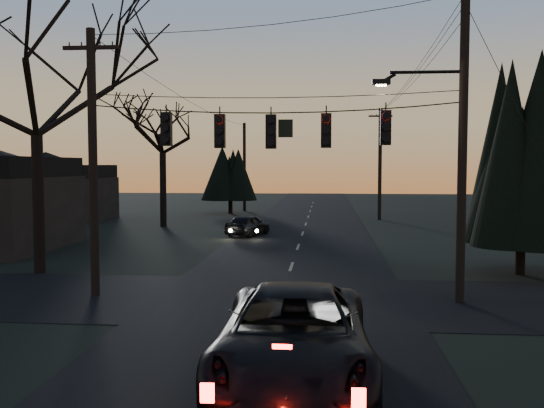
# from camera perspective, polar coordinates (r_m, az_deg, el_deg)

# --- Properties ---
(main_road) EXTENTS (8.00, 120.00, 0.02)m
(main_road) POSITION_cam_1_polar(r_m,az_deg,el_deg) (29.08, 2.28, -4.60)
(main_road) COLOR black
(main_road) RESTS_ON ground
(cross_road) EXTENTS (60.00, 7.00, 0.02)m
(cross_road) POSITION_cam_1_polar(r_m,az_deg,el_deg) (19.26, 0.81, -8.91)
(cross_road) COLOR black
(cross_road) RESTS_ON ground
(utility_pole_right) EXTENTS (5.00, 0.30, 10.00)m
(utility_pole_right) POSITION_cam_1_polar(r_m,az_deg,el_deg) (19.64, 17.22, -8.85)
(utility_pole_right) COLOR black
(utility_pole_right) RESTS_ON ground
(utility_pole_left) EXTENTS (1.80, 0.30, 8.50)m
(utility_pole_left) POSITION_cam_1_polar(r_m,az_deg,el_deg) (20.58, -16.27, -8.26)
(utility_pole_left) COLOR black
(utility_pole_left) RESTS_ON ground
(utility_pole_far_r) EXTENTS (1.80, 0.30, 8.50)m
(utility_pole_far_r) POSITION_cam_1_polar(r_m,az_deg,el_deg) (47.11, 10.07, -1.47)
(utility_pole_far_r) COLOR black
(utility_pole_far_r) RESTS_ON ground
(utility_pole_far_l) EXTENTS (0.30, 0.30, 8.00)m
(utility_pole_far_l) POSITION_cam_1_polar(r_m,az_deg,el_deg) (55.40, -2.60, -0.65)
(utility_pole_far_l) COLOR black
(utility_pole_far_l) RESTS_ON ground
(span_signal_assembly) EXTENTS (11.50, 0.44, 1.53)m
(span_signal_assembly) POSITION_cam_1_polar(r_m,az_deg,el_deg) (18.84, 0.09, 7.00)
(span_signal_assembly) COLOR black
(span_signal_assembly) RESTS_ON ground
(bare_tree_left) EXTENTS (10.42, 10.42, 10.71)m
(bare_tree_left) POSITION_cam_1_polar(r_m,az_deg,el_deg) (25.38, -21.39, 10.86)
(bare_tree_left) COLOR black
(bare_tree_left) RESTS_ON ground
(evergreen_right) EXTENTS (3.89, 3.89, 7.96)m
(evergreen_right) POSITION_cam_1_polar(r_m,az_deg,el_deg) (24.98, 22.55, 4.25)
(evergreen_right) COLOR black
(evergreen_right) RESTS_ON ground
(bare_tree_dist) EXTENTS (6.67, 6.67, 10.01)m
(bare_tree_dist) POSITION_cam_1_polar(r_m,az_deg,el_deg) (41.91, -10.28, 7.45)
(bare_tree_dist) COLOR black
(bare_tree_dist) RESTS_ON ground
(evergreen_dist) EXTENTS (3.92, 3.92, 6.41)m
(evergreen_dist) POSITION_cam_1_polar(r_m,az_deg,el_deg) (52.39, -3.95, 3.25)
(evergreen_dist) COLOR black
(evergreen_dist) RESTS_ON ground
(house_left_far) EXTENTS (9.00, 7.00, 5.20)m
(house_left_far) POSITION_cam_1_polar(r_m,az_deg,el_deg) (49.62, -20.47, 1.62)
(house_left_far) COLOR black
(house_left_far) RESTS_ON ground
(suv_near) EXTENTS (3.03, 6.41, 1.77)m
(suv_near) POSITION_cam_1_polar(r_m,az_deg,el_deg) (12.00, 2.07, -12.41)
(suv_near) COLOR black
(suv_near) RESTS_ON ground
(sedan_oncoming_a) EXTENTS (2.61, 3.99, 1.26)m
(sedan_oncoming_a) POSITION_cam_1_polar(r_m,az_deg,el_deg) (35.95, -2.29, -2.01)
(sedan_oncoming_a) COLOR black
(sedan_oncoming_a) RESTS_ON ground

